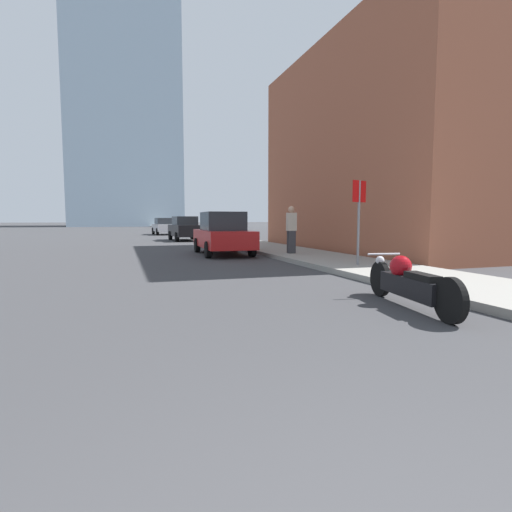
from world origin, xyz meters
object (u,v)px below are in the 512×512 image
(parked_car_red, at_px, (223,234))
(pedestrian, at_px, (291,229))
(parked_car_black, at_px, (185,228))
(motorcycle, at_px, (408,282))
(parked_car_silver, at_px, (165,226))
(stop_sign, at_px, (359,208))

(parked_car_red, height_order, pedestrian, pedestrian)
(parked_car_red, distance_m, pedestrian, 2.94)
(parked_car_black, bearing_deg, motorcycle, -91.87)
(motorcycle, bearing_deg, pedestrian, 87.99)
(parked_car_red, relative_size, pedestrian, 2.50)
(parked_car_black, relative_size, parked_car_silver, 0.96)
(parked_car_silver, xyz_separation_m, stop_sign, (2.50, -28.53, 0.96))
(motorcycle, xyz_separation_m, parked_car_silver, (-0.58, 32.98, 0.39))
(parked_car_red, distance_m, stop_sign, 6.61)
(parked_car_black, distance_m, stop_sign, 17.58)
(stop_sign, bearing_deg, pedestrian, 93.53)
(parked_car_silver, height_order, stop_sign, stop_sign)
(parked_car_silver, height_order, pedestrian, pedestrian)
(stop_sign, distance_m, pedestrian, 4.18)
(parked_car_black, relative_size, pedestrian, 2.37)
(motorcycle, xyz_separation_m, pedestrian, (1.67, 8.57, 0.66))
(parked_car_silver, bearing_deg, stop_sign, -88.67)
(parked_car_red, distance_m, parked_car_black, 11.33)
(parked_car_red, relative_size, stop_sign, 1.88)
(parked_car_black, height_order, pedestrian, pedestrian)
(pedestrian, bearing_deg, stop_sign, -86.47)
(motorcycle, relative_size, parked_car_red, 0.60)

